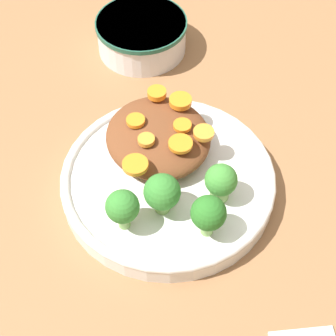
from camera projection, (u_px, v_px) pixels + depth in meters
name	position (u px, v px, depth m)	size (l,w,h in m)	color
ground_plane	(168.00, 188.00, 0.62)	(4.00, 4.00, 0.00)	#8C603D
plate	(168.00, 181.00, 0.61)	(0.23, 0.23, 0.03)	silver
dip_bowl	(142.00, 33.00, 0.75)	(0.12, 0.12, 0.05)	silver
stew_mound	(158.00, 137.00, 0.61)	(0.12, 0.11, 0.04)	brown
broccoli_floret_0	(221.00, 182.00, 0.57)	(0.03, 0.03, 0.05)	#759E51
broccoli_floret_1	(208.00, 214.00, 0.54)	(0.04, 0.04, 0.05)	#7FA85B
broccoli_floret_2	(162.00, 193.00, 0.56)	(0.04, 0.04, 0.05)	#759E51
broccoli_floret_3	(123.00, 208.00, 0.54)	(0.03, 0.03, 0.05)	#7FA85B
carrot_slice_0	(182.00, 125.00, 0.60)	(0.02, 0.02, 0.00)	orange
carrot_slice_1	(157.00, 93.00, 0.63)	(0.02, 0.02, 0.01)	orange
carrot_slice_2	(136.00, 121.00, 0.60)	(0.02, 0.02, 0.00)	orange
carrot_slice_3	(134.00, 162.00, 0.57)	(0.03, 0.03, 0.01)	orange
carrot_slice_4	(146.00, 140.00, 0.58)	(0.02, 0.02, 0.01)	orange
carrot_slice_5	(204.00, 133.00, 0.59)	(0.02, 0.02, 0.01)	orange
carrot_slice_6	(180.00, 101.00, 0.62)	(0.03, 0.03, 0.01)	orange
carrot_slice_7	(181.00, 144.00, 0.58)	(0.03, 0.03, 0.00)	orange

